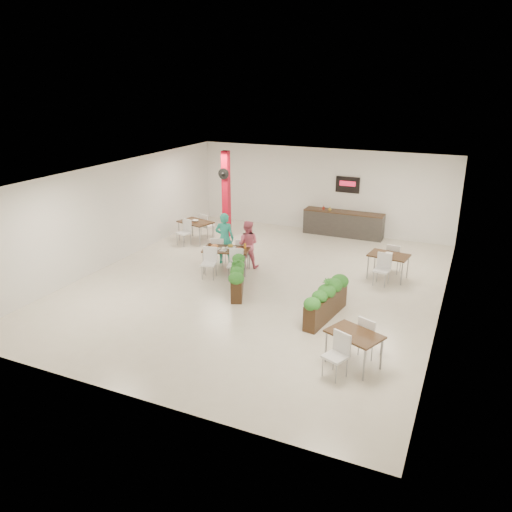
{
  "coord_description": "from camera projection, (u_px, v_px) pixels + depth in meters",
  "views": [
    {
      "loc": [
        5.44,
        -12.28,
        5.63
      ],
      "look_at": [
        0.21,
        -0.66,
        1.1
      ],
      "focal_mm": 35.0,
      "sensor_mm": 36.0,
      "label": 1
    }
  ],
  "objects": [
    {
      "name": "main_table",
      "position": [
        226.0,
        252.0,
        15.23
      ],
      "size": [
        1.58,
        1.87,
        0.92
      ],
      "rotation": [
        0.0,
        0.0,
        0.24
      ],
      "color": "black",
      "rests_on": "ground"
    },
    {
      "name": "planter_left",
      "position": [
        238.0,
        274.0,
        13.87
      ],
      "size": [
        0.99,
        1.74,
        0.97
      ],
      "rotation": [
        0.0,
        0.0,
        1.98
      ],
      "color": "black",
      "rests_on": "ground"
    },
    {
      "name": "diner_woman",
      "position": [
        247.0,
        244.0,
        15.6
      ],
      "size": [
        0.85,
        0.73,
        1.51
      ],
      "primitive_type": "imported",
      "rotation": [
        0.0,
        0.0,
        3.39
      ],
      "color": "#E0637F",
      "rests_on": "ground"
    },
    {
      "name": "side_table_c",
      "position": [
        354.0,
        339.0,
        10.19
      ],
      "size": [
        1.27,
        1.66,
        0.92
      ],
      "rotation": [
        0.0,
        0.0,
        -0.4
      ],
      "color": "black",
      "rests_on": "ground"
    },
    {
      "name": "ground",
      "position": [
        259.0,
        284.0,
        14.54
      ],
      "size": [
        12.0,
        12.0,
        0.0
      ],
      "primitive_type": "plane",
      "color": "beige",
      "rests_on": "ground"
    },
    {
      "name": "diner_man",
      "position": [
        225.0,
        238.0,
        15.88
      ],
      "size": [
        0.69,
        0.54,
        1.68
      ],
      "primitive_type": "imported",
      "rotation": [
        0.0,
        0.0,
        3.39
      ],
      "color": "teal",
      "rests_on": "ground"
    },
    {
      "name": "planter_right",
      "position": [
        326.0,
        299.0,
        12.3
      ],
      "size": [
        0.62,
        1.99,
        1.05
      ],
      "rotation": [
        0.0,
        0.0,
        1.43
      ],
      "color": "black",
      "rests_on": "ground"
    },
    {
      "name": "side_table_a",
      "position": [
        196.0,
        225.0,
        18.15
      ],
      "size": [
        1.37,
        1.67,
        0.92
      ],
      "rotation": [
        0.0,
        0.0,
        -0.26
      ],
      "color": "black",
      "rests_on": "ground"
    },
    {
      "name": "red_column",
      "position": [
        226.0,
        193.0,
        18.41
      ],
      "size": [
        0.4,
        0.41,
        3.2
      ],
      "color": "red",
      "rests_on": "ground"
    },
    {
      "name": "room_shell",
      "position": [
        259.0,
        217.0,
        13.87
      ],
      "size": [
        10.1,
        12.1,
        3.22
      ],
      "color": "white",
      "rests_on": "ground"
    },
    {
      "name": "side_table_b",
      "position": [
        389.0,
        259.0,
        14.73
      ],
      "size": [
        1.22,
        1.66,
        0.92
      ],
      "rotation": [
        0.0,
        0.0,
        -0.12
      ],
      "color": "black",
      "rests_on": "ground"
    },
    {
      "name": "service_counter",
      "position": [
        343.0,
        223.0,
        18.85
      ],
      "size": [
        3.0,
        0.64,
        2.2
      ],
      "color": "#2B2826",
      "rests_on": "ground"
    }
  ]
}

